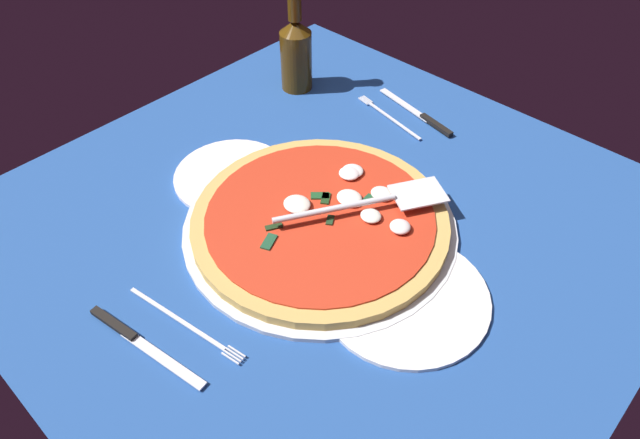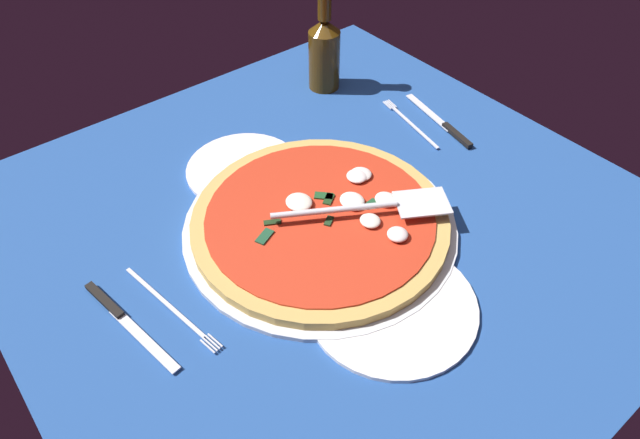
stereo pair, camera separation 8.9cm
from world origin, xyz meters
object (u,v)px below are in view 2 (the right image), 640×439
at_px(place_setting_far, 146,315).
at_px(beer_bottle, 324,51).
at_px(pizza_server, 374,207).
at_px(pizza, 321,219).
at_px(place_setting_near, 427,125).
at_px(dinner_plate_left, 392,305).
at_px(dinner_plate_right, 244,169).

bearing_deg(place_setting_far, beer_bottle, 109.54).
bearing_deg(pizza_server, pizza, 172.79).
distance_m(place_setting_near, place_setting_far, 0.65).
xyz_separation_m(place_setting_near, beer_bottle, (0.24, 0.07, 0.08)).
bearing_deg(place_setting_near, pizza, 115.55).
distance_m(pizza, beer_bottle, 0.44).
bearing_deg(pizza, place_setting_near, -75.80).
relative_size(pizza_server, place_setting_near, 1.17).
bearing_deg(beer_bottle, place_setting_near, -164.77).
xyz_separation_m(dinner_plate_left, dinner_plate_right, (0.39, -0.01, 0.00)).
bearing_deg(pizza_server, place_setting_far, -160.10).
bearing_deg(place_setting_near, beer_bottle, 26.59).
xyz_separation_m(dinner_plate_right, place_setting_far, (-0.18, 0.29, -0.00)).
height_order(dinner_plate_right, place_setting_far, place_setting_far).
height_order(pizza, place_setting_far, pizza).
xyz_separation_m(dinner_plate_right, place_setting_near, (-0.11, -0.36, -0.00)).
relative_size(dinner_plate_right, beer_bottle, 0.88).
distance_m(dinner_plate_right, place_setting_far, 0.34).
height_order(dinner_plate_left, dinner_plate_right, same).
bearing_deg(pizza_server, dinner_plate_left, -92.04).
bearing_deg(dinner_plate_right, place_setting_far, 122.45).
height_order(dinner_plate_right, beer_bottle, beer_bottle).
xyz_separation_m(pizza_server, place_setting_far, (0.07, 0.37, -0.04)).
xyz_separation_m(dinner_plate_left, pizza, (0.19, -0.02, 0.02)).
xyz_separation_m(dinner_plate_right, beer_bottle, (0.13, -0.29, 0.08)).
distance_m(pizza_server, place_setting_near, 0.31).
distance_m(dinner_plate_left, place_setting_far, 0.35).
bearing_deg(beer_bottle, pizza, 139.95).
distance_m(place_setting_far, beer_bottle, 0.66).
height_order(dinner_plate_right, pizza, pizza).
xyz_separation_m(dinner_plate_left, pizza_server, (0.14, -0.09, 0.04)).
bearing_deg(dinner_plate_left, place_setting_near, -53.19).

